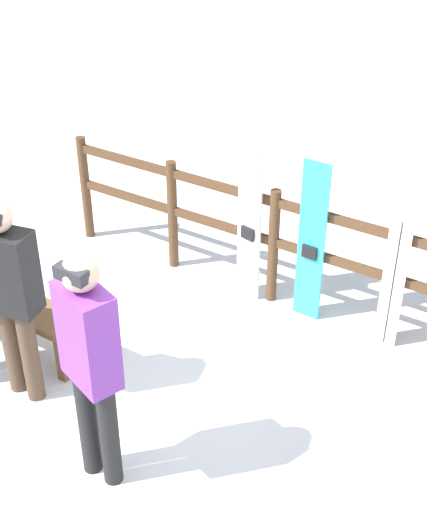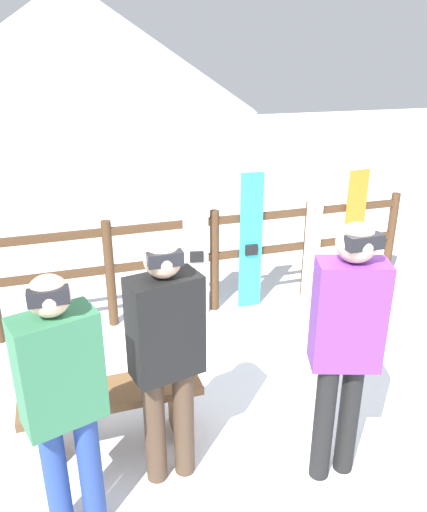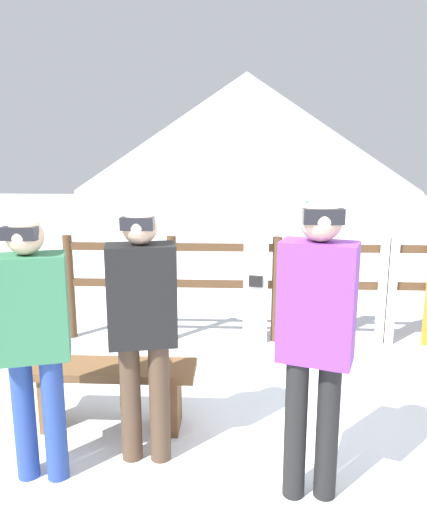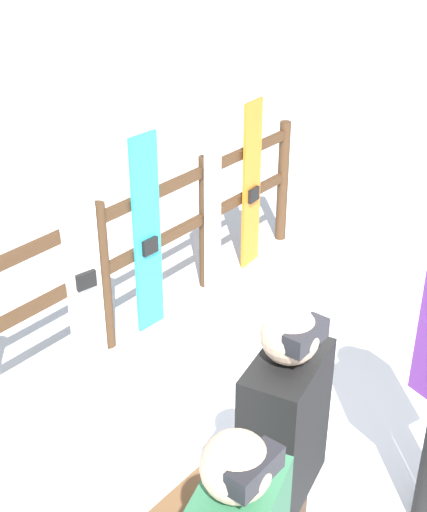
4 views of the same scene
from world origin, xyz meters
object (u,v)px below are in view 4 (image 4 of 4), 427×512
object	(u,v)px
snowboard_cyan	(147,236)
person_black	(283,457)
ski_pair_white	(213,201)
snowboard_white	(83,270)
snowboard_orange	(252,186)

from	to	relation	value
snowboard_cyan	person_black	bearing A→B (deg)	-123.84
person_black	ski_pair_white	world-z (taller)	person_black
ski_pair_white	snowboard_white	bearing A→B (deg)	-179.86
ski_pair_white	snowboard_cyan	bearing A→B (deg)	-179.75
snowboard_white	snowboard_cyan	world-z (taller)	snowboard_cyan
person_black	snowboard_white	bearing A→B (deg)	69.32
snowboard_white	snowboard_orange	world-z (taller)	snowboard_white
ski_pair_white	person_black	bearing A→B (deg)	-135.77
snowboard_white	ski_pair_white	xyz separation A→B (m)	(1.39, 0.00, 0.02)
person_black	snowboard_cyan	size ratio (longest dim) A/B	1.11
person_black	snowboard_cyan	distance (m)	2.58
person_black	snowboard_white	xyz separation A→B (m)	(0.81, 2.14, -0.23)
snowboard_cyan	snowboard_orange	bearing A→B (deg)	-0.00
snowboard_cyan	ski_pair_white	xyz separation A→B (m)	(0.77, 0.00, 0.02)
snowboard_cyan	snowboard_orange	size ratio (longest dim) A/B	1.04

